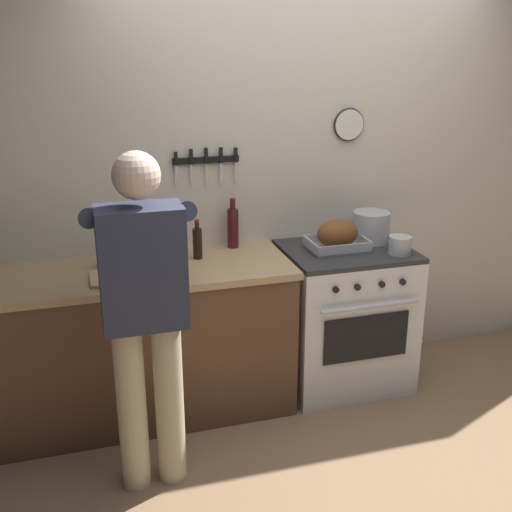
{
  "coord_description": "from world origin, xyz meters",
  "views": [
    {
      "loc": [
        -1.32,
        -2.29,
        2.09
      ],
      "look_at": [
        -0.4,
        0.85,
        0.96
      ],
      "focal_mm": 43.52,
      "sensor_mm": 36.0,
      "label": 1
    }
  ],
  "objects_px": {
    "person_cook": "(144,304)",
    "saucepan": "(400,245)",
    "bottle_hot_sauce": "(160,251)",
    "stove": "(344,316)",
    "roasting_pan": "(337,236)",
    "bottle_soy_sauce": "(197,242)",
    "bottle_wine_red": "(233,227)",
    "cutting_board": "(125,276)",
    "bottle_olive_oil": "(104,246)",
    "stock_pot": "(371,227)"
  },
  "relations": [
    {
      "from": "bottle_hot_sauce",
      "to": "bottle_olive_oil",
      "type": "relative_size",
      "value": 0.68
    },
    {
      "from": "stock_pot",
      "to": "person_cook",
      "type": "bearing_deg",
      "value": -154.29
    },
    {
      "from": "person_cook",
      "to": "bottle_hot_sauce",
      "type": "height_order",
      "value": "person_cook"
    },
    {
      "from": "saucepan",
      "to": "bottle_soy_sauce",
      "type": "distance_m",
      "value": 1.19
    },
    {
      "from": "stock_pot",
      "to": "saucepan",
      "type": "xyz_separation_m",
      "value": [
        0.06,
        -0.27,
        -0.04
      ]
    },
    {
      "from": "bottle_wine_red",
      "to": "roasting_pan",
      "type": "bearing_deg",
      "value": -20.1
    },
    {
      "from": "stove",
      "to": "saucepan",
      "type": "bearing_deg",
      "value": -33.93
    },
    {
      "from": "stove",
      "to": "bottle_wine_red",
      "type": "distance_m",
      "value": 0.91
    },
    {
      "from": "stock_pot",
      "to": "bottle_hot_sauce",
      "type": "relative_size",
      "value": 1.13
    },
    {
      "from": "stock_pot",
      "to": "bottle_olive_oil",
      "type": "xyz_separation_m",
      "value": [
        -1.63,
        -0.02,
        0.03
      ]
    },
    {
      "from": "bottle_hot_sauce",
      "to": "bottle_olive_oil",
      "type": "bearing_deg",
      "value": 171.06
    },
    {
      "from": "bottle_hot_sauce",
      "to": "stove",
      "type": "bearing_deg",
      "value": -1.78
    },
    {
      "from": "stove",
      "to": "stock_pot",
      "type": "relative_size",
      "value": 3.94
    },
    {
      "from": "cutting_board",
      "to": "bottle_olive_oil",
      "type": "bearing_deg",
      "value": 113.66
    },
    {
      "from": "roasting_pan",
      "to": "bottle_wine_red",
      "type": "xyz_separation_m",
      "value": [
        -0.59,
        0.22,
        0.04
      ]
    },
    {
      "from": "bottle_soy_sauce",
      "to": "bottle_olive_oil",
      "type": "bearing_deg",
      "value": -179.76
    },
    {
      "from": "bottle_olive_oil",
      "to": "bottle_soy_sauce",
      "type": "bearing_deg",
      "value": 0.24
    },
    {
      "from": "stock_pot",
      "to": "bottle_soy_sauce",
      "type": "bearing_deg",
      "value": -179.34
    },
    {
      "from": "stock_pot",
      "to": "bottle_hot_sauce",
      "type": "height_order",
      "value": "bottle_hot_sauce"
    },
    {
      "from": "saucepan",
      "to": "cutting_board",
      "type": "relative_size",
      "value": 0.37
    },
    {
      "from": "person_cook",
      "to": "saucepan",
      "type": "xyz_separation_m",
      "value": [
        1.56,
        0.45,
        0.0
      ]
    },
    {
      "from": "cutting_board",
      "to": "bottle_olive_oil",
      "type": "height_order",
      "value": "bottle_olive_oil"
    },
    {
      "from": "roasting_pan",
      "to": "saucepan",
      "type": "distance_m",
      "value": 0.37
    },
    {
      "from": "person_cook",
      "to": "saucepan",
      "type": "height_order",
      "value": "person_cook"
    },
    {
      "from": "stove",
      "to": "bottle_wine_red",
      "type": "bearing_deg",
      "value": 160.62
    },
    {
      "from": "cutting_board",
      "to": "bottle_olive_oil",
      "type": "distance_m",
      "value": 0.25
    },
    {
      "from": "roasting_pan",
      "to": "bottle_soy_sauce",
      "type": "distance_m",
      "value": 0.85
    },
    {
      "from": "cutting_board",
      "to": "bottle_soy_sauce",
      "type": "height_order",
      "value": "bottle_soy_sauce"
    },
    {
      "from": "saucepan",
      "to": "bottle_hot_sauce",
      "type": "relative_size",
      "value": 0.67
    },
    {
      "from": "saucepan",
      "to": "bottle_olive_oil",
      "type": "height_order",
      "value": "bottle_olive_oil"
    },
    {
      "from": "roasting_pan",
      "to": "saucepan",
      "type": "bearing_deg",
      "value": -30.18
    },
    {
      "from": "stock_pot",
      "to": "cutting_board",
      "type": "bearing_deg",
      "value": -171.95
    },
    {
      "from": "saucepan",
      "to": "bottle_olive_oil",
      "type": "xyz_separation_m",
      "value": [
        -1.69,
        0.26,
        0.07
      ]
    },
    {
      "from": "person_cook",
      "to": "bottle_soy_sauce",
      "type": "height_order",
      "value": "person_cook"
    },
    {
      "from": "stove",
      "to": "bottle_hot_sauce",
      "type": "height_order",
      "value": "bottle_hot_sauce"
    },
    {
      "from": "stock_pot",
      "to": "cutting_board",
      "type": "relative_size",
      "value": 0.64
    },
    {
      "from": "person_cook",
      "to": "stock_pot",
      "type": "relative_size",
      "value": 7.26
    },
    {
      "from": "roasting_pan",
      "to": "cutting_board",
      "type": "height_order",
      "value": "roasting_pan"
    },
    {
      "from": "person_cook",
      "to": "bottle_wine_red",
      "type": "bearing_deg",
      "value": -48.28
    },
    {
      "from": "stove",
      "to": "cutting_board",
      "type": "bearing_deg",
      "value": -174.87
    },
    {
      "from": "bottle_hot_sauce",
      "to": "bottle_soy_sauce",
      "type": "xyz_separation_m",
      "value": [
        0.22,
        0.05,
        0.01
      ]
    },
    {
      "from": "stove",
      "to": "person_cook",
      "type": "xyz_separation_m",
      "value": [
        -1.3,
        -0.62,
        0.5
      ]
    },
    {
      "from": "stove",
      "to": "bottle_hot_sauce",
      "type": "bearing_deg",
      "value": 178.22
    },
    {
      "from": "person_cook",
      "to": "roasting_pan",
      "type": "distance_m",
      "value": 1.39
    },
    {
      "from": "stove",
      "to": "bottle_soy_sauce",
      "type": "bearing_deg",
      "value": 174.63
    },
    {
      "from": "bottle_soy_sauce",
      "to": "bottle_wine_red",
      "type": "distance_m",
      "value": 0.29
    },
    {
      "from": "cutting_board",
      "to": "bottle_wine_red",
      "type": "distance_m",
      "value": 0.78
    },
    {
      "from": "cutting_board",
      "to": "stock_pot",
      "type": "bearing_deg",
      "value": 8.05
    },
    {
      "from": "stock_pot",
      "to": "saucepan",
      "type": "bearing_deg",
      "value": -78.37
    },
    {
      "from": "bottle_wine_red",
      "to": "bottle_hot_sauce",
      "type": "bearing_deg",
      "value": -157.39
    }
  ]
}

